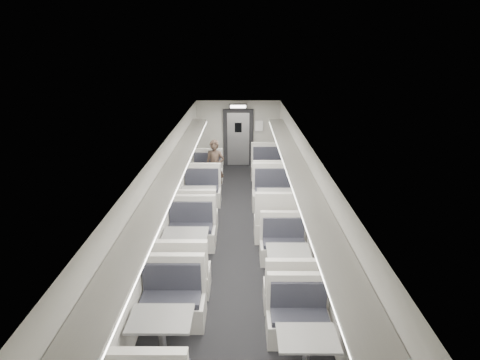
{
  "coord_description": "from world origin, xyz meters",
  "views": [
    {
      "loc": [
        0.12,
        -7.46,
        4.34
      ],
      "look_at": [
        0.08,
        1.21,
        1.14
      ],
      "focal_mm": 28.0,
      "sensor_mm": 36.0,
      "label": 1
    }
  ],
  "objects_px": {
    "booth_right_a": "(269,175)",
    "passenger": "(215,167)",
    "booth_right_c": "(287,265)",
    "booth_left_c": "(186,250)",
    "booth_left_a": "(205,179)",
    "booth_right_b": "(276,207)",
    "vestibule_door": "(238,138)",
    "booth_left_b": "(199,203)",
    "booth_right_d": "(306,357)",
    "booth_left_d": "(162,338)",
    "exit_sign": "(238,106)"
  },
  "relations": [
    {
      "from": "booth_right_c",
      "to": "booth_left_c",
      "type": "bearing_deg",
      "value": 166.32
    },
    {
      "from": "exit_sign",
      "to": "booth_right_a",
      "type": "bearing_deg",
      "value": -60.25
    },
    {
      "from": "exit_sign",
      "to": "booth_left_c",
      "type": "bearing_deg",
      "value": -99.03
    },
    {
      "from": "booth_right_b",
      "to": "booth_right_c",
      "type": "bearing_deg",
      "value": -90.0
    },
    {
      "from": "booth_left_a",
      "to": "booth_right_a",
      "type": "distance_m",
      "value": 2.02
    },
    {
      "from": "booth_left_a",
      "to": "passenger",
      "type": "height_order",
      "value": "passenger"
    },
    {
      "from": "booth_left_b",
      "to": "vestibule_door",
      "type": "distance_m",
      "value": 4.56
    },
    {
      "from": "booth_left_b",
      "to": "booth_left_d",
      "type": "bearing_deg",
      "value": -90.0
    },
    {
      "from": "booth_right_d",
      "to": "booth_left_d",
      "type": "bearing_deg",
      "value": 171.79
    },
    {
      "from": "booth_left_c",
      "to": "booth_right_c",
      "type": "height_order",
      "value": "booth_left_c"
    },
    {
      "from": "booth_left_d",
      "to": "exit_sign",
      "type": "bearing_deg",
      "value": 83.44
    },
    {
      "from": "booth_left_c",
      "to": "exit_sign",
      "type": "bearing_deg",
      "value": 80.97
    },
    {
      "from": "passenger",
      "to": "vestibule_door",
      "type": "distance_m",
      "value": 2.8
    },
    {
      "from": "vestibule_door",
      "to": "passenger",
      "type": "bearing_deg",
      "value": -104.18
    },
    {
      "from": "booth_right_b",
      "to": "vestibule_door",
      "type": "height_order",
      "value": "vestibule_door"
    },
    {
      "from": "booth_right_d",
      "to": "vestibule_door",
      "type": "distance_m",
      "value": 9.55
    },
    {
      "from": "booth_left_a",
      "to": "booth_left_d",
      "type": "xyz_separation_m",
      "value": [
        0.0,
        -6.7,
        0.03
      ]
    },
    {
      "from": "booth_right_c",
      "to": "booth_right_d",
      "type": "relative_size",
      "value": 1.0
    },
    {
      "from": "passenger",
      "to": "booth_right_d",
      "type": "bearing_deg",
      "value": -61.37
    },
    {
      "from": "booth_right_a",
      "to": "booth_right_b",
      "type": "bearing_deg",
      "value": -90.0
    },
    {
      "from": "booth_left_d",
      "to": "vestibule_door",
      "type": "relative_size",
      "value": 1.03
    },
    {
      "from": "exit_sign",
      "to": "booth_left_d",
      "type": "bearing_deg",
      "value": -96.56
    },
    {
      "from": "booth_right_c",
      "to": "booth_left_a",
      "type": "bearing_deg",
      "value": 112.66
    },
    {
      "from": "booth_left_c",
      "to": "booth_right_d",
      "type": "xyz_separation_m",
      "value": [
        2.0,
        -2.69,
        -0.04
      ]
    },
    {
      "from": "exit_sign",
      "to": "booth_right_b",
      "type": "bearing_deg",
      "value": -76.75
    },
    {
      "from": "booth_left_b",
      "to": "booth_right_b",
      "type": "bearing_deg",
      "value": -9.56
    },
    {
      "from": "booth_right_a",
      "to": "booth_left_a",
      "type": "bearing_deg",
      "value": -173.09
    },
    {
      "from": "booth_left_a",
      "to": "passenger",
      "type": "distance_m",
      "value": 0.6
    },
    {
      "from": "booth_right_a",
      "to": "exit_sign",
      "type": "xyz_separation_m",
      "value": [
        -1.0,
        1.75,
        1.88
      ]
    },
    {
      "from": "booth_left_b",
      "to": "booth_left_c",
      "type": "xyz_separation_m",
      "value": [
        0.0,
        -2.38,
        0.01
      ]
    },
    {
      "from": "booth_right_c",
      "to": "passenger",
      "type": "height_order",
      "value": "passenger"
    },
    {
      "from": "booth_right_b",
      "to": "booth_left_a",
      "type": "bearing_deg",
      "value": 131.57
    },
    {
      "from": "vestibule_door",
      "to": "booth_left_b",
      "type": "bearing_deg",
      "value": -102.81
    },
    {
      "from": "booth_left_d",
      "to": "vestibule_door",
      "type": "height_order",
      "value": "vestibule_door"
    },
    {
      "from": "booth_left_d",
      "to": "booth_right_d",
      "type": "height_order",
      "value": "booth_left_d"
    },
    {
      "from": "booth_right_a",
      "to": "booth_right_d",
      "type": "bearing_deg",
      "value": -90.0
    },
    {
      "from": "booth_left_b",
      "to": "vestibule_door",
      "type": "relative_size",
      "value": 1.03
    },
    {
      "from": "booth_left_a",
      "to": "booth_right_b",
      "type": "height_order",
      "value": "booth_right_b"
    },
    {
      "from": "vestibule_door",
      "to": "booth_right_a",
      "type": "bearing_deg",
      "value": -65.92
    },
    {
      "from": "booth_left_a",
      "to": "booth_right_c",
      "type": "distance_m",
      "value": 5.19
    },
    {
      "from": "booth_left_b",
      "to": "booth_right_b",
      "type": "xyz_separation_m",
      "value": [
        2.0,
        -0.34,
        0.03
      ]
    },
    {
      "from": "booth_left_c",
      "to": "booth_right_d",
      "type": "height_order",
      "value": "booth_left_c"
    },
    {
      "from": "booth_left_b",
      "to": "booth_right_d",
      "type": "distance_m",
      "value": 5.45
    },
    {
      "from": "booth_left_a",
      "to": "booth_left_d",
      "type": "height_order",
      "value": "booth_left_d"
    },
    {
      "from": "booth_right_a",
      "to": "booth_right_d",
      "type": "height_order",
      "value": "booth_right_a"
    },
    {
      "from": "passenger",
      "to": "vestibule_door",
      "type": "relative_size",
      "value": 0.78
    },
    {
      "from": "booth_left_a",
      "to": "booth_right_a",
      "type": "bearing_deg",
      "value": 6.91
    },
    {
      "from": "booth_right_a",
      "to": "passenger",
      "type": "relative_size",
      "value": 1.36
    },
    {
      "from": "booth_right_b",
      "to": "exit_sign",
      "type": "distance_m",
      "value": 4.74
    },
    {
      "from": "booth_right_b",
      "to": "booth_right_a",
      "type": "bearing_deg",
      "value": 90.0
    }
  ]
}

